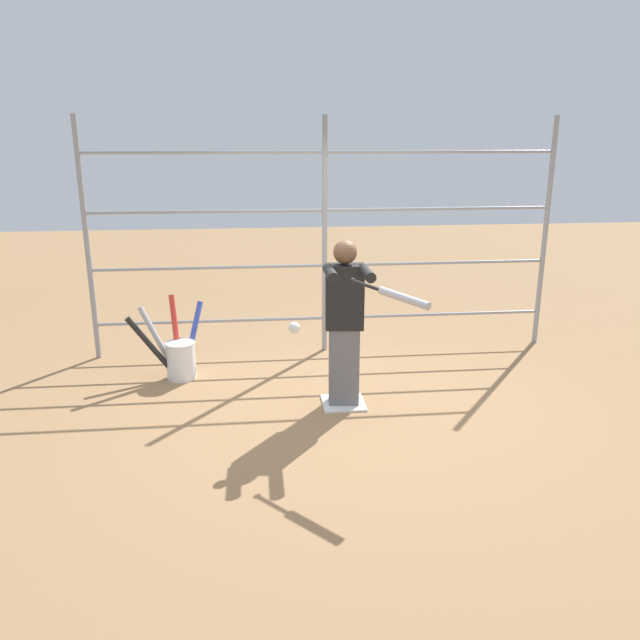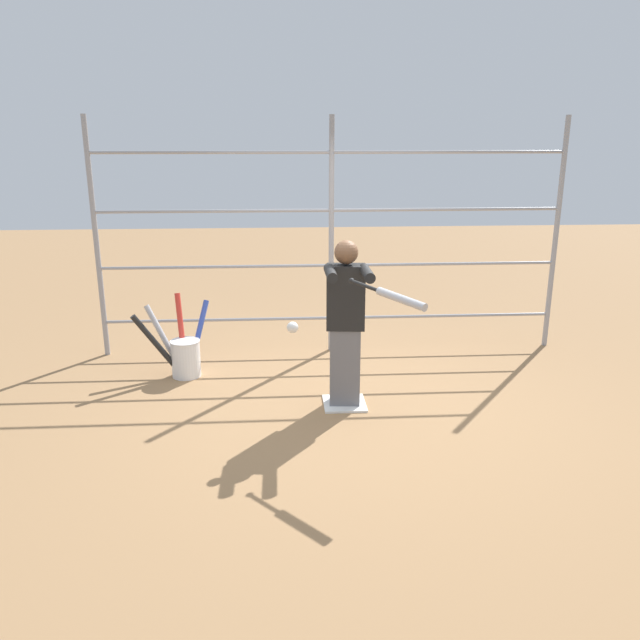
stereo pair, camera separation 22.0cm
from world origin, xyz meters
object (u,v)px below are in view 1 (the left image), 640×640
object	(u,v)px
batter	(345,319)
bat_bucket	(178,355)
baseball_bat_swinging	(397,296)
softball_in_flight	(294,328)

from	to	relation	value
batter	bat_bucket	bearing A→B (deg)	-28.46
baseball_bat_swinging	softball_in_flight	xyz separation A→B (m)	(0.79, -0.28, -0.32)
batter	bat_bucket	distance (m)	1.96
baseball_bat_swinging	bat_bucket	distance (m)	2.76
baseball_bat_swinging	bat_bucket	xyz separation A→B (m)	(1.93, -1.68, -1.02)
softball_in_flight	bat_bucket	xyz separation A→B (m)	(1.14, -1.41, -0.70)
batter	softball_in_flight	distance (m)	0.73
bat_bucket	batter	bearing A→B (deg)	151.54
batter	baseball_bat_swinging	bearing A→B (deg)	110.14
batter	softball_in_flight	size ratio (longest dim) A/B	16.48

